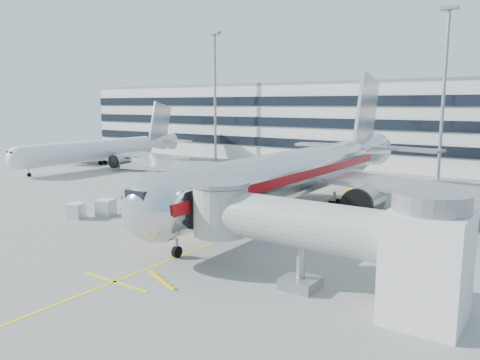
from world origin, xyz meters
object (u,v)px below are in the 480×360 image
Objects in this scene: cargo_container_left at (106,208)px; cargo_container_right at (146,196)px; ramp_worker at (174,219)px; cargo_container_front at (76,211)px; main_jet at (299,172)px; belt_loader at (148,216)px; baggage_tug at (144,209)px.

cargo_container_right is at bearing 99.47° from cargo_container_left.
cargo_container_front is at bearing 156.71° from ramp_worker.
main_jet is 27.17× the size of ramp_worker.
cargo_container_front is 1.00× the size of ramp_worker.
cargo_container_left is at bearing -80.53° from cargo_container_right.
cargo_container_right is 9.14m from cargo_container_front.
belt_loader is at bearing 5.20° from cargo_container_left.
cargo_container_right is at bearing 87.00° from cargo_container_front.
cargo_container_left is at bearing 56.87° from cargo_container_front.
main_jet is 16.87m from belt_loader.
belt_loader is 1.66× the size of baggage_tug.
belt_loader is 2.66× the size of cargo_container_front.
baggage_tug reaches higher than ramp_worker.
belt_loader reaches higher than cargo_container_front.
main_jet is 15.23m from ramp_worker.
belt_loader reaches higher than cargo_container_left.
cargo_container_left is (-15.12, -14.01, -3.37)m from main_jet.
baggage_tug is 1.48× the size of cargo_container_left.
ramp_worker is (9.17, 0.38, 0.07)m from cargo_container_left.
cargo_container_front is (-5.39, -4.21, -0.11)m from baggage_tug.
cargo_container_left is at bearing 144.40° from ramp_worker.
main_jet is 24.97× the size of cargo_container_right.
cargo_container_left is (-5.64, -0.51, 0.21)m from belt_loader.
baggage_tug is 1.60× the size of cargo_container_front.
main_jet is 18.13m from cargo_container_right.
cargo_container_front is at bearing -123.13° from cargo_container_left.
cargo_container_left is at bearing -137.19° from main_jet.
cargo_container_front is (-0.48, -9.13, -0.06)m from cargo_container_right.
cargo_container_right is 12.06m from ramp_worker.
baggage_tug is at bearing -45.02° from cargo_container_right.
cargo_container_right is 1.09× the size of ramp_worker.
ramp_worker is (-5.95, -13.62, -3.30)m from main_jet.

